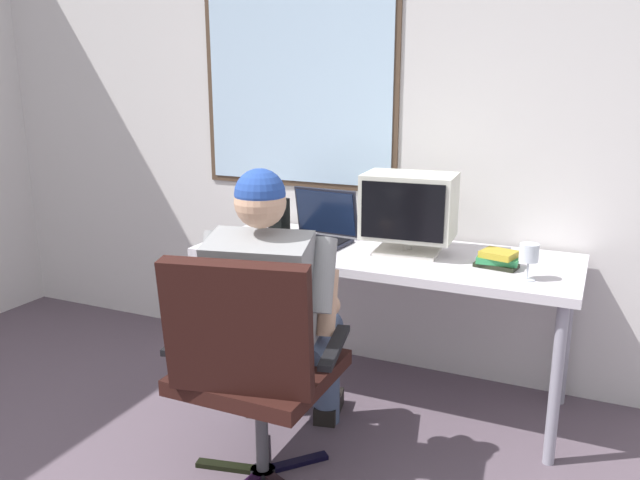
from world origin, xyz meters
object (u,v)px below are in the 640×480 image
object	(u,v)px
crt_monitor	(409,207)
wine_glass	(529,255)
desk	(385,264)
person_seated	(272,309)
laptop	(318,228)
book_stack	(498,259)
office_chair	(251,359)
desk_speaker	(279,216)

from	to	relation	value
crt_monitor	wine_glass	world-z (taller)	crt_monitor
desk	crt_monitor	bearing A→B (deg)	9.88
person_seated	laptop	distance (m)	0.75
desk	book_stack	size ratio (longest dim) A/B	9.28
desk	crt_monitor	distance (m)	0.30
person_seated	office_chair	bearing A→B (deg)	-79.20
crt_monitor	desk_speaker	world-z (taller)	crt_monitor
desk	laptop	size ratio (longest dim) A/B	4.79
wine_glass	book_stack	distance (m)	0.20
office_chair	book_stack	world-z (taller)	office_chair
person_seated	book_stack	distance (m)	1.00
desk_speaker	desk	bearing A→B (deg)	-11.49
book_stack	office_chair	bearing A→B (deg)	-128.74
crt_monitor	office_chair	bearing A→B (deg)	-107.28
desk	wine_glass	xyz separation A→B (m)	(0.66, -0.17, 0.17)
laptop	wine_glass	distance (m)	1.05
laptop	crt_monitor	bearing A→B (deg)	-3.70
office_chair	wine_glass	xyz separation A→B (m)	(0.85, 0.76, 0.29)
office_chair	wine_glass	distance (m)	1.18
office_chair	person_seated	bearing A→B (deg)	100.80
person_seated	desk_speaker	xyz separation A→B (m)	(-0.39, 0.80, 0.19)
office_chair	person_seated	world-z (taller)	person_seated
crt_monitor	wine_glass	bearing A→B (deg)	-18.49
laptop	wine_glass	bearing A→B (deg)	-11.92
crt_monitor	book_stack	world-z (taller)	crt_monitor
wine_glass	desk_speaker	xyz separation A→B (m)	(-1.29, 0.30, -0.01)
desk	office_chair	size ratio (longest dim) A/B	1.84
office_chair	desk_speaker	xyz separation A→B (m)	(-0.44, 1.06, 0.28)
office_chair	laptop	bearing A→B (deg)	100.27
person_seated	wine_glass	world-z (taller)	person_seated
laptop	book_stack	size ratio (longest dim) A/B	1.94
crt_monitor	wine_glass	size ratio (longest dim) A/B	2.86
person_seated	desk	bearing A→B (deg)	70.30
office_chair	wine_glass	world-z (taller)	office_chair
office_chair	laptop	xyz separation A→B (m)	(-0.18, 0.98, 0.26)
crt_monitor	desk_speaker	bearing A→B (deg)	171.49
person_seated	wine_glass	size ratio (longest dim) A/B	8.15
wine_glass	person_seated	bearing A→B (deg)	-150.99
desk	desk_speaker	distance (m)	0.66
crt_monitor	desk_speaker	xyz separation A→B (m)	(-0.73, 0.11, -0.13)
laptop	office_chair	bearing A→B (deg)	-79.73
person_seated	laptop	bearing A→B (deg)	100.08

